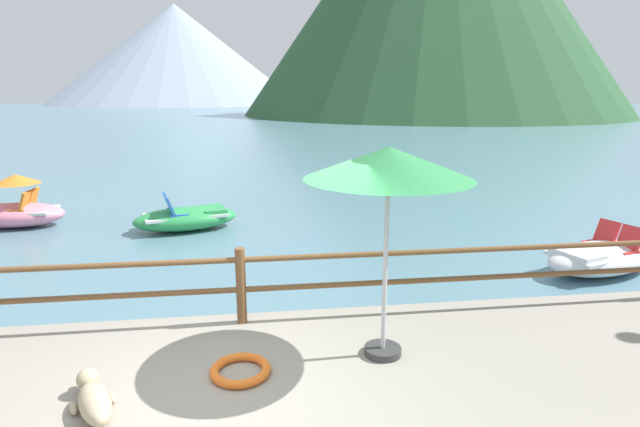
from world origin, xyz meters
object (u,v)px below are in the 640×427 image
beach_umbrella (389,166)px  pedal_boat_2 (15,210)px  dog_resting (94,399)px  pedal_boat_0 (602,257)px  pedal_boat_1 (186,218)px  life_ring (240,370)px

beach_umbrella → pedal_boat_2: (-6.98, 7.76, -2.03)m
dog_resting → pedal_boat_0: 8.42m
beach_umbrella → pedal_boat_2: beach_umbrella is taller
pedal_boat_2 → beach_umbrella: bearing=-48.0°
beach_umbrella → pedal_boat_1: size_ratio=0.87×
life_ring → pedal_boat_0: 7.09m
life_ring → pedal_boat_1: bearing=101.0°
pedal_boat_1 → life_ring: bearing=-79.0°
dog_resting → pedal_boat_1: bearing=90.9°
beach_umbrella → pedal_boat_0: bearing=32.1°
life_ring → pedal_boat_2: bearing=124.4°
beach_umbrella → pedal_boat_1: beach_umbrella is taller
life_ring → dog_resting: bearing=-160.7°
dog_resting → pedal_boat_2: pedal_boat_2 is taller
dog_resting → pedal_boat_0: pedal_boat_0 is taller
dog_resting → pedal_boat_2: size_ratio=0.46×
life_ring → beach_umbrella: bearing=7.4°
life_ring → pedal_boat_1: size_ratio=0.24×
pedal_boat_2 → pedal_boat_0: bearing=-22.0°
beach_umbrella → life_ring: 2.52m
dog_resting → pedal_boat_1: pedal_boat_1 is taller
beach_umbrella → pedal_boat_0: size_ratio=0.86×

